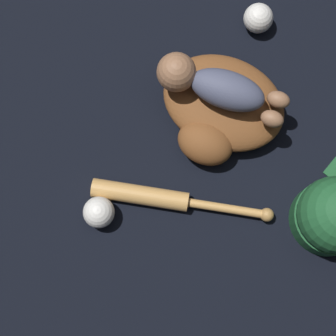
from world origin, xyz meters
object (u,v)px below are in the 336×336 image
object	(u,v)px
baseball_glove	(221,109)
baby_figure	(213,85)
baseball	(99,212)
baseball_spare	(258,18)
baseball_cap	(334,215)
baseball_bat	(159,198)

from	to	relation	value
baseball_glove	baby_figure	distance (m)	0.10
baseball	baseball_spare	size ratio (longest dim) A/B	0.99
baseball_spare	baseball_cap	distance (m)	0.54
baseball_glove	baseball	world-z (taller)	baseball_glove
baby_figure	baseball_bat	bearing A→B (deg)	109.78
baseball_bat	baseball	distance (m)	0.15
baby_figure	baseball_bat	xyz separation A→B (m)	(-0.09, 0.26, -0.11)
baseball_bat	baseball	world-z (taller)	baseball
baseball_glove	baseball_spare	bearing A→B (deg)	-65.72
baby_figure	baseball_spare	size ratio (longest dim) A/B	4.04
baseball_glove	baseball_cap	bearing A→B (deg)	-179.45
baby_figure	baseball_cap	size ratio (longest dim) A/B	1.20
baseball_bat	baseball	bearing A→B (deg)	61.32
baseball_glove	baseball_spare	distance (m)	0.27
baseball_glove	baseball_bat	size ratio (longest dim) A/B	1.02
baseball_glove	baseball_bat	world-z (taller)	baseball_glove
baseball_glove	baseball	distance (m)	0.39
baseball_spare	baseball_cap	bearing A→B (deg)	153.29
baby_figure	baseball_cap	distance (m)	0.41
baby_figure	baseball_bat	distance (m)	0.30
baseball_glove	baby_figure	bearing A→B (deg)	-2.37
baseball_glove	baseball_bat	distance (m)	0.27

